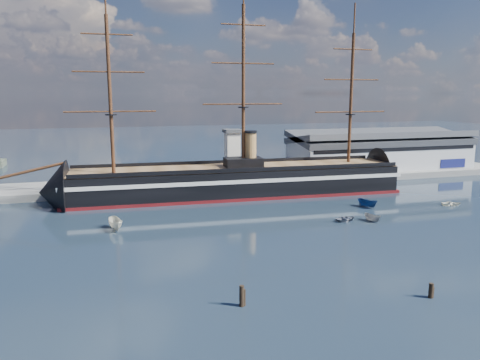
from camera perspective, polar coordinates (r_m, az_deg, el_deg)
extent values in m
plane|color=#172636|center=(109.07, 2.28, -4.03)|extent=(600.00, 600.00, 0.00)
cube|color=slate|center=(145.49, 1.41, -0.34)|extent=(180.00, 18.00, 2.00)
cube|color=#B7BABC|center=(168.84, 16.69, 3.13)|extent=(62.00, 20.00, 10.00)
cube|color=#3F4247|center=(168.26, 16.79, 5.02)|extent=(63.00, 21.00, 2.00)
cube|color=silver|center=(139.21, -0.93, 2.92)|extent=(4.00, 4.00, 14.00)
cube|color=#3F4247|center=(138.42, -0.94, 6.00)|extent=(5.00, 5.00, 1.00)
cube|color=black|center=(126.94, -0.47, -0.10)|extent=(88.70, 20.46, 7.00)
cube|color=silver|center=(126.73, -0.47, 0.43)|extent=(90.71, 20.81, 1.00)
cube|color=#5A1013|center=(127.66, -0.46, -1.71)|extent=(90.71, 20.77, 0.90)
cone|color=black|center=(122.69, -21.81, -1.38)|extent=(14.78, 16.37, 15.68)
cone|color=black|center=(146.73, 17.25, 0.75)|extent=(11.78, 16.22, 15.68)
cube|color=brown|center=(126.33, -0.47, 1.51)|extent=(88.64, 19.19, 0.40)
cube|color=black|center=(126.68, 0.40, 2.17)|extent=(10.29, 6.50, 2.50)
cylinder|color=#AD8047|center=(126.82, 1.27, 3.77)|extent=(3.20, 3.20, 9.00)
cylinder|color=#381E0F|center=(122.43, -24.54, 0.93)|extent=(17.76, 1.60, 4.43)
cylinder|color=#381E0F|center=(119.85, -15.57, 9.86)|extent=(0.90, 0.90, 38.00)
cylinder|color=#381E0F|center=(125.36, 0.41, 11.16)|extent=(0.90, 0.90, 42.00)
cylinder|color=#381E0F|center=(138.19, 13.38, 9.58)|extent=(0.90, 0.90, 36.00)
imported|color=beige|center=(99.02, -14.87, -5.89)|extent=(7.75, 3.81, 2.97)
imported|color=slate|center=(104.92, 12.84, -4.88)|extent=(2.08, 3.40, 1.48)
imported|color=gray|center=(105.86, 15.82, -4.88)|extent=(5.42, 3.12, 2.04)
imported|color=white|center=(127.47, 24.38, -2.84)|extent=(1.89, 3.14, 1.37)
imported|color=navy|center=(118.41, 15.24, -3.23)|extent=(6.70, 4.54, 2.52)
cylinder|color=black|center=(63.19, 0.20, -15.14)|extent=(0.64, 0.64, 3.56)
cylinder|color=black|center=(70.44, 22.19, -13.16)|extent=(0.64, 0.64, 2.79)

